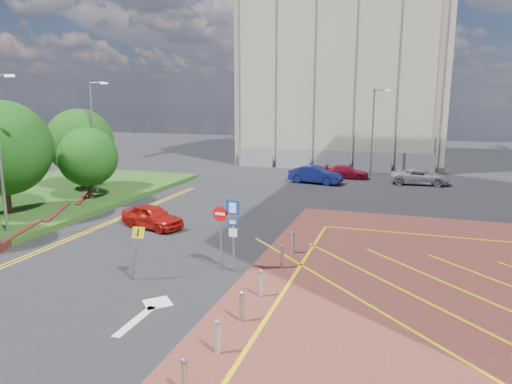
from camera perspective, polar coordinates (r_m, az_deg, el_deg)
The scene contains 17 objects.
ground at distance 18.58m, azimuth -5.39°, elevation -10.80°, with size 140.00×140.00×0.00m, color black.
retaining_wall at distance 26.69m, azimuth -27.56°, elevation -4.67°, with size 6.06×20.33×0.40m.
tree_b at distance 30.68m, azimuth -29.14°, elevation 4.82°, with size 5.60×5.60×6.74m.
tree_c at distance 33.09m, azimuth -20.27°, elevation 4.12°, with size 4.00×4.00×4.90m.
tree_d at distance 37.22m, azimuth -21.14°, elevation 5.85°, with size 5.00×5.00×6.08m.
lamp_left_near at distance 26.37m, azimuth -29.40°, elevation 4.86°, with size 1.53×0.16×8.00m.
lamp_left_far at distance 35.09m, azimuth -19.61°, elevation 6.96°, with size 1.53×0.16×8.00m.
lamp_back at distance 43.90m, azimuth 14.47°, elevation 7.64°, with size 1.53×0.16×8.00m.
sign_cluster at distance 18.69m, azimuth -3.47°, elevation -4.29°, with size 1.17×0.12×3.20m.
warning_sign at distance 18.44m, azimuth -14.75°, elevation -6.58°, with size 0.66×0.40×2.25m.
bollard_row at distance 16.20m, azimuth -0.17°, elevation -12.40°, with size 0.14×11.14×0.90m.
construction_building at distance 56.30m, azimuth 11.39°, elevation 15.31°, with size 21.20×19.20×22.00m, color #B2A792.
construction_fence at distance 46.51m, azimuth 10.64°, elevation 3.84°, with size 21.60×0.06×2.00m, color gray.
car_red_left at distance 26.00m, azimuth -12.85°, elevation -3.01°, with size 1.53×3.81×1.30m, color #AD150E.
car_blue_back at distance 39.22m, azimuth 7.43°, elevation 2.16°, with size 1.57×4.49×1.48m, color navy.
car_red_back at distance 42.24m, azimuth 11.25°, elevation 2.47°, with size 1.60×3.94×1.14m, color maroon.
car_silver_back at distance 40.83m, azimuth 19.76°, elevation 1.83°, with size 2.18×4.72×1.31m, color silver.
Camera 1 is at (6.95, -15.73, 7.03)m, focal length 32.00 mm.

